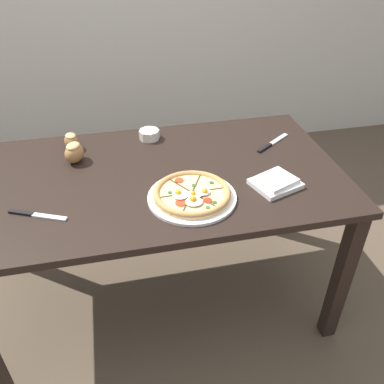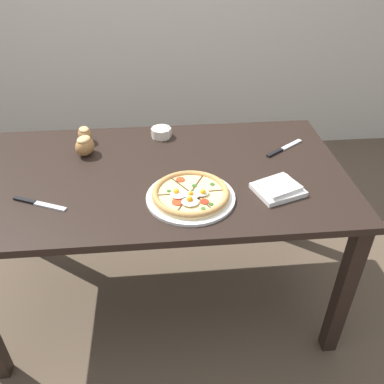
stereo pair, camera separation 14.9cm
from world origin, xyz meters
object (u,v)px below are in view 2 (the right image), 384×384
at_px(pizza, 192,195).
at_px(knife_spare, 40,203).
at_px(dining_table, 163,190).
at_px(bread_piece_near, 86,134).
at_px(napkin_folded, 279,188).
at_px(ramekin_bowl, 162,132).
at_px(bread_piece_mid, 86,145).
at_px(knife_main, 285,148).

distance_m(pizza, knife_spare, 0.56).
bearing_deg(dining_table, bread_piece_near, 139.02).
xyz_separation_m(napkin_folded, knife_spare, (-0.89, 0.00, -0.01)).
bearing_deg(pizza, napkin_folded, 2.35).
bearing_deg(ramekin_bowl, knife_spare, -133.51).
xyz_separation_m(dining_table, bread_piece_near, (-0.34, 0.29, 0.13)).
xyz_separation_m(dining_table, bread_piece_mid, (-0.32, 0.17, 0.14)).
distance_m(ramekin_bowl, bread_piece_near, 0.35).
relative_size(dining_table, pizza, 4.57).
bearing_deg(bread_piece_mid, napkin_folded, -24.91).
bearing_deg(knife_main, bread_piece_mid, 142.41).
relative_size(ramekin_bowl, knife_spare, 0.47).
relative_size(napkin_folded, bread_piece_near, 2.12).
bearing_deg(knife_spare, bread_piece_mid, 93.77).
xyz_separation_m(dining_table, ramekin_bowl, (0.01, 0.31, 0.12)).
relative_size(knife_main, knife_spare, 0.94).
xyz_separation_m(ramekin_bowl, knife_spare, (-0.46, -0.49, -0.02)).
distance_m(napkin_folded, bread_piece_mid, 0.84).
relative_size(bread_piece_mid, knife_spare, 0.57).
height_order(ramekin_bowl, knife_main, ramekin_bowl).
distance_m(napkin_folded, knife_spare, 0.89).
bearing_deg(bread_piece_near, dining_table, -40.98).
bearing_deg(napkin_folded, bread_piece_near, 148.71).
bearing_deg(knife_spare, napkin_folded, 23.79).
height_order(napkin_folded, knife_spare, napkin_folded).
height_order(dining_table, ramekin_bowl, ramekin_bowl).
relative_size(dining_table, bread_piece_near, 15.41).
xyz_separation_m(dining_table, knife_spare, (-0.45, -0.18, 0.10)).
relative_size(napkin_folded, knife_main, 1.06).
xyz_separation_m(dining_table, knife_main, (0.56, 0.14, 0.10)).
height_order(dining_table, napkin_folded, napkin_folded).
distance_m(pizza, ramekin_bowl, 0.51).
distance_m(dining_table, ramekin_bowl, 0.33).
xyz_separation_m(bread_piece_mid, knife_spare, (-0.13, -0.35, -0.04)).
xyz_separation_m(napkin_folded, bread_piece_mid, (-0.76, 0.35, 0.03)).
height_order(pizza, napkin_folded, pizza).
xyz_separation_m(bread_piece_near, knife_main, (0.89, -0.15, -0.03)).
relative_size(pizza, bread_piece_near, 3.37).
relative_size(napkin_folded, knife_spare, 1.00).
bearing_deg(napkin_folded, knife_spare, 179.82).
relative_size(ramekin_bowl, bread_piece_near, 0.98).
height_order(bread_piece_near, knife_main, bread_piece_near).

